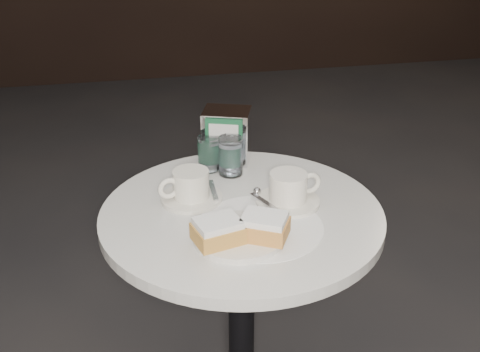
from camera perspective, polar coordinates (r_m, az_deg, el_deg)
name	(u,v)px	position (r m, az deg, el deg)	size (l,w,h in m)	color
cafe_table	(242,276)	(1.59, 0.15, -9.45)	(0.70, 0.70, 0.74)	black
sugar_spill	(260,227)	(1.42, 1.87, -4.81)	(0.30, 0.30, 0.00)	white
beignet_plate	(240,232)	(1.35, 0.01, -5.32)	(0.23, 0.22, 0.07)	silver
coffee_cup_left	(190,188)	(1.52, -4.72, -1.11)	(0.19, 0.19, 0.08)	silver
coffee_cup_right	(289,191)	(1.50, 4.64, -1.40)	(0.18, 0.18, 0.08)	silver
water_glass_left	(209,154)	(1.67, -2.97, 2.12)	(0.07, 0.07, 0.10)	white
water_glass_right	(231,156)	(1.64, -0.90, 1.87)	(0.08, 0.08, 0.11)	white
napkin_dispenser	(227,135)	(1.71, -1.26, 3.86)	(0.16, 0.14, 0.15)	silver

